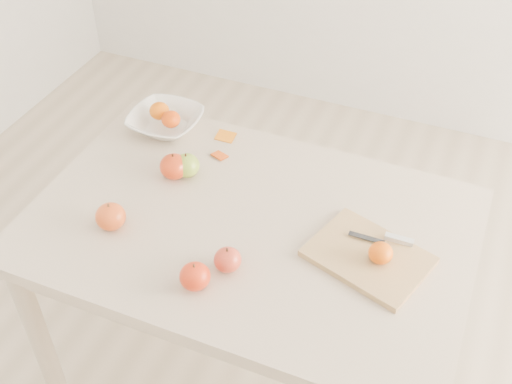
% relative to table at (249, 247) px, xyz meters
% --- Properties ---
extents(ground, '(3.50, 3.50, 0.00)m').
position_rel_table_xyz_m(ground, '(0.00, 0.00, -0.65)').
color(ground, '#C6B293').
rests_on(ground, ground).
extents(table, '(1.20, 0.80, 0.75)m').
position_rel_table_xyz_m(table, '(0.00, 0.00, 0.00)').
color(table, beige).
rests_on(table, ground).
extents(cutting_board, '(0.34, 0.29, 0.02)m').
position_rel_table_xyz_m(cutting_board, '(0.34, -0.01, 0.11)').
color(cutting_board, tan).
rests_on(cutting_board, table).
extents(board_tangerine, '(0.06, 0.06, 0.05)m').
position_rel_table_xyz_m(board_tangerine, '(0.37, -0.02, 0.14)').
color(board_tangerine, orange).
rests_on(board_tangerine, cutting_board).
extents(fruit_bowl, '(0.23, 0.23, 0.06)m').
position_rel_table_xyz_m(fruit_bowl, '(-0.42, 0.30, 0.13)').
color(fruit_bowl, white).
rests_on(fruit_bowl, table).
extents(bowl_tangerine_near, '(0.06, 0.06, 0.06)m').
position_rel_table_xyz_m(bowl_tangerine_near, '(-0.44, 0.31, 0.15)').
color(bowl_tangerine_near, orange).
rests_on(bowl_tangerine_near, fruit_bowl).
extents(bowl_tangerine_far, '(0.06, 0.06, 0.05)m').
position_rel_table_xyz_m(bowl_tangerine_far, '(-0.39, 0.28, 0.15)').
color(bowl_tangerine_far, '#D34B07').
rests_on(bowl_tangerine_far, fruit_bowl).
extents(orange_peel_a, '(0.06, 0.05, 0.01)m').
position_rel_table_xyz_m(orange_peel_a, '(-0.22, 0.33, 0.10)').
color(orange_peel_a, orange).
rests_on(orange_peel_a, table).
extents(orange_peel_b, '(0.05, 0.05, 0.01)m').
position_rel_table_xyz_m(orange_peel_b, '(-0.20, 0.23, 0.10)').
color(orange_peel_b, '#C9460E').
rests_on(orange_peel_b, table).
extents(paring_knife, '(0.17, 0.04, 0.01)m').
position_rel_table_xyz_m(paring_knife, '(0.38, 0.06, 0.12)').
color(paring_knife, silver).
rests_on(paring_knife, cutting_board).
extents(apple_green, '(0.08, 0.08, 0.07)m').
position_rel_table_xyz_m(apple_green, '(-0.25, 0.12, 0.13)').
color(apple_green, '#518514').
rests_on(apple_green, table).
extents(apple_red_c, '(0.08, 0.08, 0.07)m').
position_rel_table_xyz_m(apple_red_c, '(-0.03, -0.26, 0.13)').
color(apple_red_c, '#8E0705').
rests_on(apple_red_c, table).
extents(apple_red_d, '(0.08, 0.08, 0.07)m').
position_rel_table_xyz_m(apple_red_d, '(-0.33, -0.16, 0.14)').
color(apple_red_d, '#A62B1D').
rests_on(apple_red_d, table).
extents(apple_red_e, '(0.07, 0.07, 0.06)m').
position_rel_table_xyz_m(apple_red_e, '(0.02, -0.17, 0.13)').
color(apple_red_e, maroon).
rests_on(apple_red_e, table).
extents(apple_red_b, '(0.08, 0.08, 0.08)m').
position_rel_table_xyz_m(apple_red_b, '(-0.28, 0.10, 0.14)').
color(apple_red_b, '#991102').
rests_on(apple_red_b, table).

